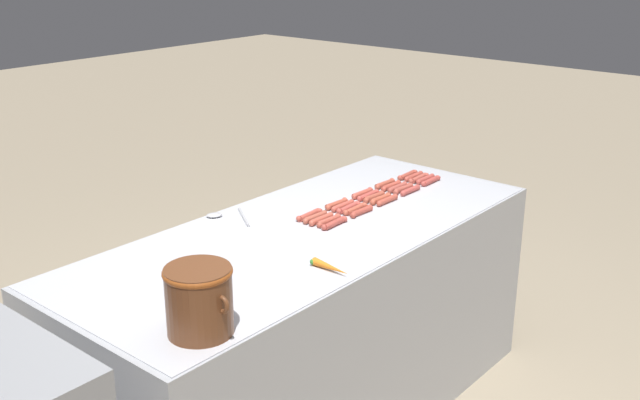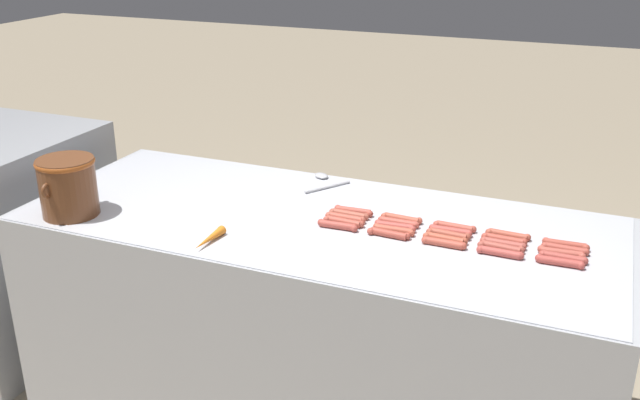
% 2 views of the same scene
% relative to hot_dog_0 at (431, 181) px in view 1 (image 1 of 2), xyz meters
% --- Properties ---
extents(griddle_counter, '(0.92, 2.22, 0.91)m').
position_rel_hot_dog_0_xyz_m(griddle_counter, '(0.06, 0.87, -0.47)').
color(griddle_counter, '#ADAFB5').
rests_on(griddle_counter, ground_plane).
extents(hot_dog_0, '(0.03, 0.16, 0.03)m').
position_rel_hot_dog_0_xyz_m(hot_dog_0, '(0.00, 0.00, 0.00)').
color(hot_dog_0, '#B3453D').
rests_on(hot_dog_0, griddle_counter).
extents(hot_dog_1, '(0.03, 0.16, 0.03)m').
position_rel_hot_dog_0_xyz_m(hot_dog_1, '(-0.00, 0.19, 0.00)').
color(hot_dog_1, '#B64840').
rests_on(hot_dog_1, griddle_counter).
extents(hot_dog_2, '(0.03, 0.16, 0.03)m').
position_rel_hot_dog_0_xyz_m(hot_dog_2, '(-0.00, 0.38, 0.00)').
color(hot_dog_2, '#B64C3B').
rests_on(hot_dog_2, griddle_counter).
extents(hot_dog_3, '(0.03, 0.16, 0.03)m').
position_rel_hot_dog_0_xyz_m(hot_dog_3, '(-0.00, 0.57, 0.00)').
color(hot_dog_3, '#B04738').
rests_on(hot_dog_3, griddle_counter).
extents(hot_dog_4, '(0.03, 0.16, 0.03)m').
position_rel_hot_dog_0_xyz_m(hot_dog_4, '(-0.00, 0.76, 0.00)').
color(hot_dog_4, '#B1473C').
rests_on(hot_dog_4, griddle_counter).
extents(hot_dog_5, '(0.03, 0.16, 0.03)m').
position_rel_hot_dog_0_xyz_m(hot_dog_5, '(0.04, -0.01, 0.00)').
color(hot_dog_5, '#AE473E').
rests_on(hot_dog_5, griddle_counter).
extents(hot_dog_6, '(0.04, 0.16, 0.03)m').
position_rel_hot_dog_0_xyz_m(hot_dog_6, '(0.04, 0.19, 0.00)').
color(hot_dog_6, '#AA4D3F').
rests_on(hot_dog_6, griddle_counter).
extents(hot_dog_7, '(0.03, 0.16, 0.03)m').
position_rel_hot_dog_0_xyz_m(hot_dog_7, '(0.03, 0.38, 0.00)').
color(hot_dog_7, '#B45139').
rests_on(hot_dog_7, griddle_counter).
extents(hot_dog_8, '(0.03, 0.16, 0.03)m').
position_rel_hot_dog_0_xyz_m(hot_dog_8, '(0.04, 0.57, 0.00)').
color(hot_dog_8, '#B8523C').
rests_on(hot_dog_8, griddle_counter).
extents(hot_dog_9, '(0.03, 0.16, 0.03)m').
position_rel_hot_dog_0_xyz_m(hot_dog_9, '(0.04, 0.75, 0.00)').
color(hot_dog_9, '#B44F3F').
rests_on(hot_dog_9, griddle_counter).
extents(hot_dog_10, '(0.03, 0.16, 0.03)m').
position_rel_hot_dog_0_xyz_m(hot_dog_10, '(0.07, 0.00, 0.00)').
color(hot_dog_10, '#B24F40').
rests_on(hot_dog_10, griddle_counter).
extents(hot_dog_11, '(0.03, 0.16, 0.03)m').
position_rel_hot_dog_0_xyz_m(hot_dog_11, '(0.07, 0.19, 0.00)').
color(hot_dog_11, '#AA4C41').
rests_on(hot_dog_11, griddle_counter).
extents(hot_dog_12, '(0.04, 0.16, 0.03)m').
position_rel_hot_dog_0_xyz_m(hot_dog_12, '(0.07, 0.38, 0.00)').
color(hot_dog_12, '#AB4D3A').
rests_on(hot_dog_12, griddle_counter).
extents(hot_dog_13, '(0.03, 0.16, 0.03)m').
position_rel_hot_dog_0_xyz_m(hot_dog_13, '(0.07, 0.57, 0.00)').
color(hot_dog_13, '#B74B42').
rests_on(hot_dog_13, griddle_counter).
extents(hot_dog_14, '(0.03, 0.16, 0.03)m').
position_rel_hot_dog_0_xyz_m(hot_dog_14, '(0.07, 0.76, 0.00)').
color(hot_dog_14, '#B95240').
rests_on(hot_dog_14, griddle_counter).
extents(hot_dog_15, '(0.03, 0.16, 0.03)m').
position_rel_hot_dog_0_xyz_m(hot_dog_15, '(0.11, -0.01, 0.00)').
color(hot_dog_15, '#AE493B').
rests_on(hot_dog_15, griddle_counter).
extents(hot_dog_16, '(0.03, 0.16, 0.03)m').
position_rel_hot_dog_0_xyz_m(hot_dog_16, '(0.11, 0.19, 0.00)').
color(hot_dog_16, '#B34939').
rests_on(hot_dog_16, griddle_counter).
extents(hot_dog_17, '(0.03, 0.16, 0.03)m').
position_rel_hot_dog_0_xyz_m(hot_dog_17, '(0.11, 0.38, 0.00)').
color(hot_dog_17, '#BA4A41').
rests_on(hot_dog_17, griddle_counter).
extents(hot_dog_18, '(0.03, 0.16, 0.03)m').
position_rel_hot_dog_0_xyz_m(hot_dog_18, '(0.11, 0.57, 0.00)').
color(hot_dog_18, '#B84E3F').
rests_on(hot_dog_18, griddle_counter).
extents(hot_dog_19, '(0.03, 0.16, 0.03)m').
position_rel_hot_dog_0_xyz_m(hot_dog_19, '(0.11, 0.76, 0.00)').
color(hot_dog_19, '#AD5340').
rests_on(hot_dog_19, griddle_counter).
extents(hot_dog_20, '(0.03, 0.16, 0.03)m').
position_rel_hot_dog_0_xyz_m(hot_dog_20, '(0.14, -0.01, 0.00)').
color(hot_dog_20, '#AB4738').
rests_on(hot_dog_20, griddle_counter).
extents(hot_dog_21, '(0.03, 0.16, 0.03)m').
position_rel_hot_dog_0_xyz_m(hot_dog_21, '(0.15, 0.19, 0.00)').
color(hot_dog_21, '#B14E3B').
rests_on(hot_dog_21, griddle_counter).
extents(hot_dog_22, '(0.03, 0.16, 0.03)m').
position_rel_hot_dog_0_xyz_m(hot_dog_22, '(0.14, 0.37, 0.00)').
color(hot_dog_22, '#B94F3F').
rests_on(hot_dog_22, griddle_counter).
extents(hot_dog_23, '(0.03, 0.16, 0.03)m').
position_rel_hot_dog_0_xyz_m(hot_dog_23, '(0.14, 0.57, 0.00)').
color(hot_dog_23, '#B44F3B').
rests_on(hot_dog_23, griddle_counter).
extents(hot_dog_24, '(0.03, 0.16, 0.03)m').
position_rel_hot_dog_0_xyz_m(hot_dog_24, '(0.15, 0.76, 0.00)').
color(hot_dog_24, '#B64C3D').
rests_on(hot_dog_24, griddle_counter).
extents(bean_pot, '(0.27, 0.22, 0.22)m').
position_rel_hot_dog_0_xyz_m(bean_pot, '(-0.26, 1.73, 0.11)').
color(bean_pot, brown).
rests_on(bean_pot, griddle_counter).
extents(serving_spoon, '(0.25, 0.18, 0.02)m').
position_rel_hot_dog_0_xyz_m(serving_spoon, '(0.43, 0.99, -0.01)').
color(serving_spoon, '#B7B7BC').
rests_on(serving_spoon, griddle_counter).
extents(carrot, '(0.18, 0.04, 0.03)m').
position_rel_hot_dog_0_xyz_m(carrot, '(-0.28, 1.13, 0.00)').
color(carrot, orange).
rests_on(carrot, griddle_counter).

